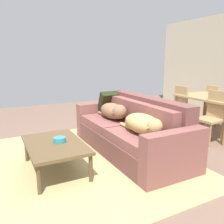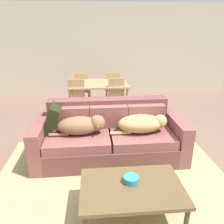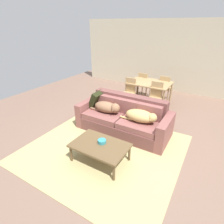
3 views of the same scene
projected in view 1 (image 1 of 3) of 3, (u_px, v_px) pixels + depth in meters
The scene contains 12 objects.
ground_plane at pixel (128, 156), 3.71m from camera, with size 10.00×10.00×0.00m, color #7C5F4F.
area_rug at pixel (78, 161), 3.50m from camera, with size 3.22×3.01×0.01m, color tan.
couch at pixel (132, 131), 3.84m from camera, with size 2.34×0.97×0.89m.
dog_on_left_cushion at pixel (114, 111), 4.09m from camera, with size 0.84×0.36×0.30m.
dog_on_right_cushion at pixel (144, 124), 3.29m from camera, with size 0.88×0.39×0.28m.
throw_pillow_by_left_arm at pixel (110, 103), 4.56m from camera, with size 0.16×0.44×0.44m, color black.
coffee_table at pixel (55, 146), 3.14m from camera, with size 1.09×0.71×0.40m.
bowl_on_coffee_table at pixel (60, 140), 3.15m from camera, with size 0.17×0.17×0.07m, color teal.
dining_table at pixel (215, 100), 4.76m from camera, with size 1.36×0.99×0.76m.
dining_chair_near_left at pixel (177, 106), 5.00m from camera, with size 0.40×0.40×0.94m.
dining_chair_near_right at pixel (212, 115), 4.22m from camera, with size 0.43×0.43×0.94m.
dining_chair_far_left at pixel (215, 104), 5.40m from camera, with size 0.44×0.44×0.91m.
Camera 1 is at (2.98, -1.81, 1.48)m, focal length 37.83 mm.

